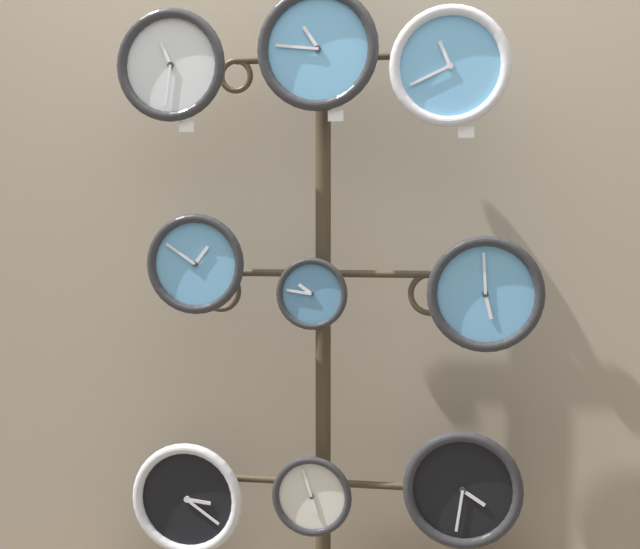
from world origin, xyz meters
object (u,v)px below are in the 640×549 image
Objects in this scene: clock_bottom_center at (312,496)px; clock_top_center at (319,49)px; clock_bottom_right at (463,490)px; clock_middle_left at (196,264)px; display_stand at (323,402)px; clock_top_right at (450,66)px; clock_middle_right at (485,294)px; clock_middle_center at (312,294)px; clock_top_left at (171,65)px; clock_bottom_left at (188,499)px.

clock_top_center is at bearing 55.09° from clock_bottom_center.
clock_middle_left is at bearing 179.71° from clock_bottom_right.
clock_bottom_right is (0.38, -0.08, -0.20)m from display_stand.
clock_middle_left is 0.69m from clock_bottom_center.
clock_bottom_center is 0.69× the size of clock_bottom_right.
clock_middle_right is at bearing -10.59° from clock_top_right.
clock_top_center is at bearing 39.54° from clock_middle_center.
clock_top_left is 1.02× the size of clock_middle_right.
clock_bottom_right reaches higher than clock_bottom_center.
clock_middle_center reaches higher than clock_bottom_center.
clock_middle_right is (0.82, -0.02, -0.59)m from clock_top_left.
clock_top_left is at bearing 179.47° from clock_middle_center.
clock_middle_right reaches higher than clock_bottom_right.
clock_bottom_left is at bearing -166.50° from display_stand.
clock_top_left is at bearing -166.85° from display_stand.
clock_middle_left reaches higher than clock_bottom_left.
display_stand reaches higher than clock_top_left.
clock_middle_center is (-0.35, 0.00, -0.57)m from clock_top_right.
clock_bottom_right is at bearing -12.13° from display_stand.
clock_bottom_right is (0.39, 0.02, 0.03)m from clock_bottom_center.
clock_top_right is at bearing -0.48° from clock_top_left.
clock_top_left reaches higher than clock_bottom_right.
clock_top_center is 1.05× the size of clock_top_right.
clock_bottom_center is (-0.44, 0.01, -0.54)m from clock_middle_right.
clock_middle_left is at bearing 176.94° from clock_middle_center.
display_stand is 6.32× the size of clock_top_center.
clock_bottom_right is at bearing -0.29° from clock_middle_left.
clock_top_right is (0.33, -0.02, -0.06)m from clock_top_center.
clock_top_right is 1.42× the size of clock_bottom_center.
clock_top_center is at bearing -179.94° from clock_bottom_right.
clock_bottom_right is (0.39, 0.01, -0.50)m from clock_middle_center.
clock_bottom_center is at bearing -2.80° from clock_bottom_left.
clock_top_right is 1.04× the size of clock_middle_right.
display_stand is 10.64× the size of clock_middle_center.
display_stand is at bearing 92.11° from clock_top_center.
clock_bottom_left is 0.74m from clock_bottom_right.
clock_middle_center is 0.89× the size of clock_bottom_center.
clock_middle_left is at bearing 179.33° from clock_top_center.
display_stand is at bearing 82.25° from clock_middle_center.
clock_middle_right is (0.76, -0.04, -0.07)m from clock_middle_left.
clock_bottom_left is (-0.03, -0.01, -0.64)m from clock_middle_left.
clock_bottom_center is (-0.01, -0.10, -0.23)m from display_stand.
clock_bottom_left is (-0.35, 0.01, -0.57)m from clock_middle_center.
display_stand reaches higher than clock_middle_right.
clock_middle_center is (-0.02, -0.01, -0.63)m from clock_top_center.
clock_top_right is 1.61× the size of clock_middle_center.
clock_top_left is at bearing 179.52° from clock_top_right.
clock_top_right is 1.08m from clock_bottom_right.
clock_bottom_left is 1.00× the size of clock_bottom_right.
clock_top_center is 1.03× the size of clock_bottom_left.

